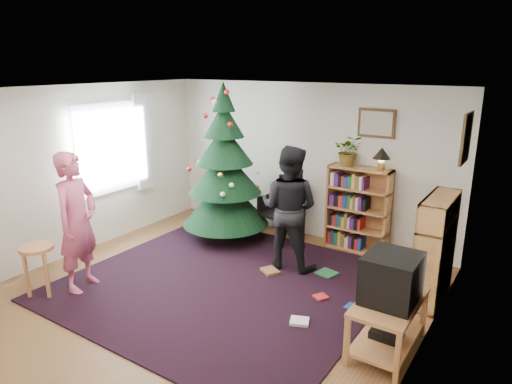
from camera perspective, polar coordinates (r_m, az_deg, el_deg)
The scene contains 22 objects.
floor at distance 5.92m, azimuth -5.72°, elevation -12.42°, with size 5.00×5.00×0.00m, color brown.
ceiling at distance 5.22m, azimuth -6.49°, elevation 12.52°, with size 5.00×5.00×0.00m, color white.
wall_back at distance 7.47m, azimuth 6.16°, elevation 3.85°, with size 5.00×0.02×2.50m, color silver.
wall_left at distance 7.24m, azimuth -21.60°, elevation 2.43°, with size 0.02×5.00×2.50m, color silver.
wall_right at distance 4.38m, azimuth 20.32°, elevation -5.87°, with size 0.02×5.00×2.50m, color silver.
rug at distance 6.12m, azimuth -3.93°, elevation -11.26°, with size 3.80×3.60×0.02m, color black.
window_pane at distance 7.52m, azimuth -17.95°, elevation 5.19°, with size 0.04×1.20×1.40m, color silver.
curtain at distance 7.94m, azimuth -13.85°, elevation 6.03°, with size 0.06×0.35×1.60m, color silver.
picture_back at distance 6.89m, azimuth 14.83°, elevation 8.31°, with size 0.55×0.03×0.42m.
picture_right at distance 5.88m, azimuth 24.80°, elevation 6.15°, with size 0.03×0.50×0.60m.
christmas_tree at distance 7.26m, azimuth -3.90°, elevation 1.94°, with size 1.39×1.39×2.53m.
bookshelf_back at distance 7.09m, azimuth 12.64°, elevation -2.01°, with size 0.95×0.30×1.30m.
bookshelf_right at distance 5.89m, azimuth 21.49°, elevation -6.50°, with size 0.30×0.95×1.30m.
tv_stand at distance 4.89m, azimuth 16.15°, elevation -15.12°, with size 0.54×0.98×0.55m.
crt_tv at distance 4.68m, azimuth 16.56°, elevation -10.27°, with size 0.51×0.55×0.48m.
armchair at distance 7.41m, azimuth 3.62°, elevation -1.81°, with size 0.67×0.67×1.02m.
stool at distance 6.19m, azimuth -25.64°, elevation -7.42°, with size 0.40×0.40×0.66m.
person_standing at distance 6.08m, azimuth -21.46°, elevation -3.53°, with size 0.65×0.43×1.78m, color #BC4B67.
person_by_chair at distance 6.29m, azimuth 4.13°, elevation -2.01°, with size 0.84×0.66×1.74m, color black.
potted_plant at distance 6.95m, azimuth 11.53°, elevation 5.09°, with size 0.42×0.36×0.47m, color gray.
table_lamp at distance 6.78m, azimuth 15.44°, elevation 4.51°, with size 0.25×0.25×0.33m.
floor_clutter at distance 5.86m, azimuth 8.69°, elevation -12.36°, with size 1.81×1.48×0.08m.
Camera 1 is at (3.33, -4.01, 2.80)m, focal length 32.00 mm.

